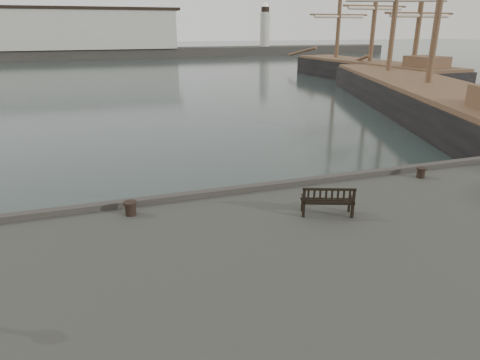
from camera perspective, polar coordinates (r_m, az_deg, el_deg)
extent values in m
plane|color=black|center=(14.59, 0.48, -7.02)|extent=(400.00, 400.00, 0.00)
cube|color=#383530|center=(104.52, -17.21, 15.85)|extent=(140.00, 8.00, 2.00)
cube|color=#B6B3A8|center=(104.35, -22.10, 18.07)|extent=(46.00, 9.00, 8.00)
cube|color=black|center=(104.42, -22.42, 20.41)|extent=(48.00, 9.50, 0.60)
cylinder|color=#B6B3A8|center=(112.56, 3.34, 19.42)|extent=(2.40, 2.40, 8.00)
sphere|color=silver|center=(112.66, 3.40, 22.16)|extent=(1.61, 1.61, 1.61)
cube|color=black|center=(12.26, 11.55, -2.78)|extent=(1.54, 0.99, 0.04)
cube|color=black|center=(11.98, 11.77, -2.21)|extent=(1.38, 0.57, 0.44)
cube|color=black|center=(12.33, 11.48, -3.64)|extent=(1.43, 0.89, 0.40)
cylinder|color=black|center=(12.44, -14.39, -3.68)|extent=(0.49, 0.49, 0.40)
cylinder|color=black|center=(16.32, 22.98, 0.91)|extent=(0.41, 0.41, 0.36)
cube|color=black|center=(38.11, 23.36, 8.76)|extent=(18.51, 35.85, 3.55)
cube|color=brown|center=(37.84, 23.76, 11.61)|extent=(17.93, 35.06, 0.30)
cube|color=black|center=(57.92, 16.71, 12.80)|extent=(7.00, 26.84, 3.80)
cube|color=brown|center=(57.74, 16.92, 14.81)|extent=(6.69, 26.30, 0.30)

